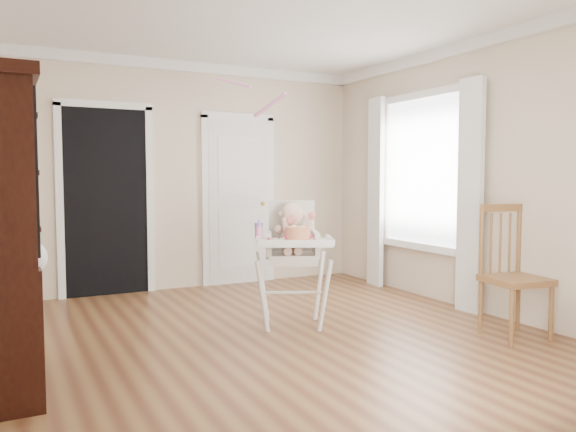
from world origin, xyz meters
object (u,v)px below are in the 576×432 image
cake (298,234)px  high_chair (292,247)px  dining_chair (513,276)px  sippy_cup (259,230)px

cake → high_chair: bearing=70.6°
cake → dining_chair: (1.58, -0.86, -0.34)m
cake → sippy_cup: (-0.21, 0.32, 0.01)m
dining_chair → sippy_cup: bearing=155.9°
high_chair → cake: 0.34m
sippy_cup → high_chair: bearing=-4.9°
high_chair → sippy_cup: high_chair is taller
sippy_cup → dining_chair: (1.79, -1.18, -0.36)m
cake → dining_chair: bearing=-28.5°
high_chair → dining_chair: bearing=-13.1°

